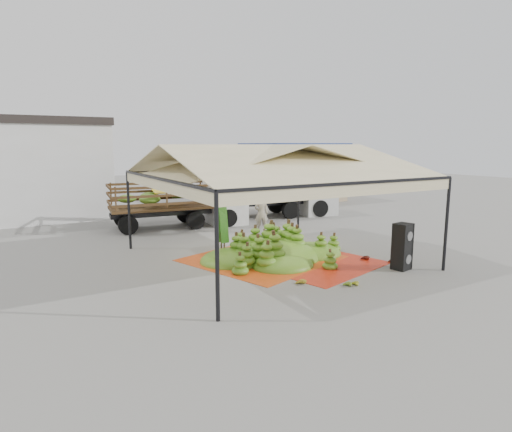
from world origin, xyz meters
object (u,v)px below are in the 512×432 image
vendor (261,213)px  banana_heap (277,242)px  speaker_stack (402,246)px  truck_left (184,199)px  truck_right (278,190)px

vendor → banana_heap: bearing=86.9°
banana_heap → speaker_stack: (2.73, -3.24, 0.17)m
banana_heap → vendor: vendor is taller
banana_heap → truck_left: truck_left is taller
vendor → truck_right: truck_right is taller
banana_heap → speaker_stack: 4.24m
banana_heap → truck_right: 9.16m
vendor → truck_left: bearing=-31.0°
banana_heap → speaker_stack: size_ratio=3.62×
speaker_stack → truck_right: size_ratio=0.21×
truck_right → vendor: bearing=-122.3°
banana_heap → truck_left: size_ratio=0.81×
banana_heap → speaker_stack: bearing=-49.9°
banana_heap → truck_left: bearing=95.3°
speaker_stack → truck_left: bearing=97.1°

